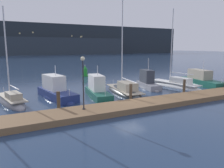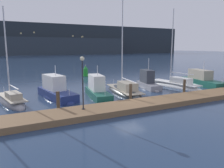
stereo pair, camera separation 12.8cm
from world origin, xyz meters
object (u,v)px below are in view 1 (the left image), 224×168
at_px(sailboat_berth_2, 12,102).
at_px(channel_buoy, 85,72).
at_px(motorboat_berth_3, 56,94).
at_px(dock_lamppost, 83,74).
at_px(motorboat_berth_6, 148,85).
at_px(motorboat_berth_4, 98,93).
at_px(sailboat_berth_7, 175,85).
at_px(motorboat_berth_8, 202,82).
at_px(sailboat_berth_5, 124,92).

xyz_separation_m(sailboat_berth_2, channel_buoy, (12.51, 14.55, 0.64)).
height_order(motorboat_berth_3, dock_lamppost, dock_lamppost).
xyz_separation_m(sailboat_berth_2, motorboat_berth_6, (15.56, 0.38, 0.32)).
height_order(motorboat_berth_6, dock_lamppost, dock_lamppost).
bearing_deg(motorboat_berth_4, motorboat_berth_3, 157.42).
xyz_separation_m(sailboat_berth_2, sailboat_berth_7, (19.28, -0.40, 0.04)).
relative_size(motorboat_berth_3, dock_lamppost, 1.80).
height_order(motorboat_berth_3, motorboat_berth_6, motorboat_berth_6).
bearing_deg(motorboat_berth_8, sailboat_berth_2, 176.77).
relative_size(sailboat_berth_5, motorboat_berth_6, 2.26).
xyz_separation_m(sailboat_berth_2, sailboat_berth_5, (11.47, -0.78, 0.03)).
bearing_deg(channel_buoy, motorboat_berth_4, -105.89).
distance_m(sailboat_berth_2, motorboat_berth_6, 15.57).
xyz_separation_m(motorboat_berth_3, motorboat_berth_8, (19.18, -1.58, -0.01)).
relative_size(sailboat_berth_2, sailboat_berth_5, 0.79).
bearing_deg(motorboat_berth_4, dock_lamppost, -123.76).
bearing_deg(motorboat_berth_6, sailboat_berth_7, -11.84).
xyz_separation_m(motorboat_berth_4, dock_lamppost, (-3.30, -4.94, 2.69)).
relative_size(motorboat_berth_3, sailboat_berth_7, 0.69).
xyz_separation_m(sailboat_berth_5, motorboat_berth_8, (11.84, -0.54, 0.23)).
bearing_deg(motorboat_berth_3, sailboat_berth_2, -176.40).
bearing_deg(sailboat_berth_7, motorboat_berth_3, 177.49).
bearing_deg(sailboat_berth_2, sailboat_berth_7, -1.20).
relative_size(sailboat_berth_7, motorboat_berth_8, 1.35).
height_order(motorboat_berth_3, channel_buoy, motorboat_berth_3).
bearing_deg(motorboat_berth_4, motorboat_berth_6, 12.77).
height_order(motorboat_berth_4, motorboat_berth_6, motorboat_berth_6).
bearing_deg(channel_buoy, sailboat_berth_7, -65.63).
xyz_separation_m(sailboat_berth_5, dock_lamppost, (-6.78, -5.49, 2.97)).
bearing_deg(motorboat_berth_6, motorboat_berth_8, -12.33).
relative_size(motorboat_berth_3, sailboat_berth_5, 0.61).
distance_m(motorboat_berth_3, sailboat_berth_7, 15.16).
xyz_separation_m(motorboat_berth_8, dock_lamppost, (-18.63, -4.96, 2.74)).
distance_m(sailboat_berth_7, motorboat_berth_8, 4.14).
bearing_deg(motorboat_berth_8, motorboat_berth_4, -179.91).
height_order(sailboat_berth_5, motorboat_berth_6, sailboat_berth_5).
distance_m(motorboat_berth_4, motorboat_berth_6, 7.77).
height_order(sailboat_berth_7, motorboat_berth_8, sailboat_berth_7).
distance_m(channel_buoy, dock_lamppost, 22.37).
bearing_deg(motorboat_berth_8, sailboat_berth_7, 167.22).
height_order(sailboat_berth_2, sailboat_berth_5, sailboat_berth_5).
bearing_deg(motorboat_berth_3, channel_buoy, 59.63).
xyz_separation_m(motorboat_berth_6, dock_lamppost, (-10.88, -6.65, 2.69)).
bearing_deg(motorboat_berth_3, motorboat_berth_4, -22.58).
distance_m(motorboat_berth_4, sailboat_berth_7, 11.34).
distance_m(motorboat_berth_3, channel_buoy, 16.56).
distance_m(sailboat_berth_7, dock_lamppost, 16.01).
bearing_deg(dock_lamppost, motorboat_berth_8, 14.91).
height_order(motorboat_berth_8, channel_buoy, motorboat_berth_8).
xyz_separation_m(motorboat_berth_4, motorboat_berth_8, (15.33, 0.02, -0.05)).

